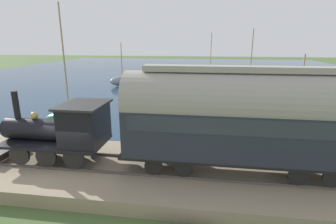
% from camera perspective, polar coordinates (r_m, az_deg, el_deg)
% --- Properties ---
extents(ground_plane, '(200.00, 200.00, 0.00)m').
position_cam_1_polar(ground_plane, '(13.43, -19.69, -13.09)').
color(ground_plane, '#476033').
extents(harbor_water, '(80.00, 80.00, 0.01)m').
position_cam_1_polar(harbor_water, '(54.49, 1.98, 8.73)').
color(harbor_water, navy).
rests_on(harbor_water, ground).
extents(rail_embankment, '(5.68, 56.00, 0.72)m').
position_cam_1_polar(rail_embankment, '(13.56, -19.13, -11.33)').
color(rail_embankment, gray).
rests_on(rail_embankment, ground).
extents(steam_locomotive, '(2.34, 5.32, 3.22)m').
position_cam_1_polar(steam_locomotive, '(13.04, -21.57, -3.35)').
color(steam_locomotive, black).
rests_on(steam_locomotive, rail_embankment).
extents(passenger_coach, '(2.37, 9.99, 4.50)m').
position_cam_1_polar(passenger_coach, '(11.18, 15.43, -0.85)').
color(passenger_coach, black).
rests_on(passenger_coach, rail_embankment).
extents(sailboat_green, '(1.49, 3.83, 8.59)m').
position_cam_1_polar(sailboat_green, '(20.14, -20.52, -1.41)').
color(sailboat_green, '#236B42').
rests_on(sailboat_green, harbor_water).
extents(sailboat_navy, '(3.21, 4.70, 5.38)m').
position_cam_1_polar(sailboat_navy, '(19.40, 25.98, -3.21)').
color(sailboat_navy, '#192347').
rests_on(sailboat_navy, harbor_water).
extents(sailboat_black, '(1.25, 3.46, 7.42)m').
position_cam_1_polar(sailboat_black, '(30.85, 17.13, 4.18)').
color(sailboat_black, black).
rests_on(sailboat_black, harbor_water).
extents(sailboat_gray, '(3.04, 3.65, 5.94)m').
position_cam_1_polar(sailboat_gray, '(37.64, -9.88, 6.71)').
color(sailboat_gray, gray).
rests_on(sailboat_gray, harbor_water).
extents(sailboat_teal, '(2.61, 3.68, 7.48)m').
position_cam_1_polar(sailboat_teal, '(43.94, 9.11, 7.85)').
color(sailboat_teal, '#1E707A').
rests_on(sailboat_teal, harbor_water).
extents(rowboat_far_out, '(2.34, 2.00, 0.41)m').
position_cam_1_polar(rowboat_far_out, '(24.26, 3.51, 0.99)').
color(rowboat_far_out, silver).
rests_on(rowboat_far_out, harbor_water).
extents(rowboat_off_pier, '(2.06, 1.97, 0.50)m').
position_cam_1_polar(rowboat_off_pier, '(24.73, -5.57, 1.33)').
color(rowboat_off_pier, beige).
rests_on(rowboat_off_pier, harbor_water).
extents(rowboat_near_shore, '(2.61, 2.30, 0.51)m').
position_cam_1_polar(rowboat_near_shore, '(18.55, 11.80, -3.66)').
color(rowboat_near_shore, beige).
rests_on(rowboat_near_shore, harbor_water).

